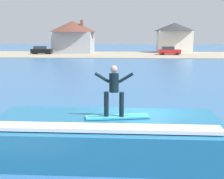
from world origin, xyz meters
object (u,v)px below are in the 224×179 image
object	(u,v)px
car_near_shore	(41,50)
house_gabled_white	(174,36)
car_far_shore	(169,51)
surfer	(114,88)
house_with_chimney	(73,35)
wave_crest	(106,136)
surfboard	(117,117)

from	to	relation	value
car_near_shore	house_gabled_white	xyz separation A→B (m)	(29.83, 7.94, 3.09)
car_near_shore	car_far_shore	size ratio (longest dim) A/B	0.97
car_far_shore	house_gabled_white	bearing A→B (deg)	75.40
surfer	house_gabled_white	bearing A→B (deg)	79.63
car_near_shore	house_with_chimney	size ratio (longest dim) A/B	0.40
wave_crest	surfboard	bearing A→B (deg)	-20.15
car_far_shore	house_with_chimney	world-z (taller)	house_with_chimney
surfer	surfboard	bearing A→B (deg)	28.80
car_near_shore	car_far_shore	world-z (taller)	same
surfboard	car_far_shore	bearing A→B (deg)	80.47
car_near_shore	surfboard	bearing A→B (deg)	-70.29
house_gabled_white	wave_crest	bearing A→B (deg)	-100.66
surfer	house_with_chimney	size ratio (longest dim) A/B	0.16
surfer	car_far_shore	bearing A→B (deg)	80.36
car_far_shore	surfer	bearing A→B (deg)	-99.64
wave_crest	car_near_shore	distance (m)	55.62
wave_crest	car_far_shore	xyz separation A→B (m)	(9.08, 51.58, 0.30)
surfboard	house_gabled_white	bearing A→B (deg)	79.72
surfboard	house_gabled_white	distance (m)	61.60
wave_crest	house_gabled_white	distance (m)	61.57
car_near_shore	car_far_shore	distance (m)	27.55
surfboard	house_gabled_white	size ratio (longest dim) A/B	0.23
wave_crest	house_with_chimney	size ratio (longest dim) A/B	0.73
wave_crest	surfboard	world-z (taller)	surfboard
wave_crest	car_near_shore	xyz separation A→B (m)	(-18.46, 52.47, 0.29)
surfboard	surfer	xyz separation A→B (m)	(-0.11, -0.06, 1.01)
surfer	car_far_shore	distance (m)	52.55
surfer	house_with_chimney	bearing A→B (deg)	102.30
surfer	car_near_shore	xyz separation A→B (m)	(-18.74, 52.68, -1.48)
wave_crest	car_near_shore	world-z (taller)	car_near_shore
surfboard	surfer	distance (m)	1.02
car_near_shore	house_with_chimney	bearing A→B (deg)	40.34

